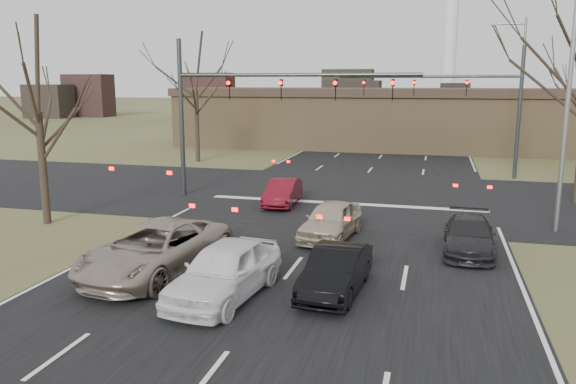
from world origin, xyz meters
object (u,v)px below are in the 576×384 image
streetlight_right_far (518,86)px  car_black_hatch (336,271)px  building (412,118)px  car_red_ahead (283,192)px  mast_arm_far (471,96)px  car_white_sedan (225,270)px  car_silver_suv (156,249)px  mast_arm_near (241,98)px  streetlight_right_near (564,90)px  car_charcoal_sedan (469,235)px  car_silver_ahead (331,220)px

streetlight_right_far → car_black_hatch: (-7.65, -25.70, -4.94)m
building → car_red_ahead: (-4.84, -25.96, -2.04)m
mast_arm_far → car_white_sedan: (-7.40, -22.87, -4.23)m
mast_arm_far → car_silver_suv: 24.23m
mast_arm_near → streetlight_right_near: (14.05, -3.00, 0.51)m
mast_arm_far → streetlight_right_near: bearing=-78.5°
streetlight_right_far → car_charcoal_sedan: 21.67m
building → car_charcoal_sedan: 31.99m
car_charcoal_sedan → building: bearing=98.0°
building → car_red_ahead: bearing=-100.6°
mast_arm_near → car_silver_ahead: size_ratio=2.92×
car_white_sedan → car_silver_suv: bearing=161.6°
mast_arm_near → car_white_sedan: mast_arm_near is taller
building → car_silver_ahead: 31.30m
car_white_sedan → car_silver_ahead: car_white_sedan is taller
car_black_hatch → car_red_ahead: car_black_hatch is taller
building → car_silver_ahead: building is taller
mast_arm_near → car_silver_ahead: bearing=-47.3°
mast_arm_far → car_black_hatch: 22.59m
mast_arm_near → streetlight_right_far: streetlight_right_far is taller
car_silver_suv → car_black_hatch: bearing=6.7°
streetlight_right_near → streetlight_right_far: same height
building → mast_arm_near: bearing=-106.1°
streetlight_right_near → car_black_hatch: bearing=-129.4°
streetlight_right_far → car_white_sedan: streetlight_right_far is taller
car_charcoal_sedan → car_silver_ahead: 5.02m
mast_arm_near → car_red_ahead: size_ratio=3.22×
streetlight_right_near → car_charcoal_sedan: (-3.33, -3.74, -4.98)m
car_red_ahead → car_white_sedan: bearing=-85.6°
building → car_white_sedan: 38.05m
mast_arm_near → car_black_hatch: size_ratio=3.09×
car_silver_ahead → car_black_hatch: bearing=-71.0°
mast_arm_far → car_black_hatch: bearing=-101.7°
streetlight_right_far → car_red_ahead: streetlight_right_far is taller
mast_arm_far → streetlight_right_far: streetlight_right_far is taller
car_white_sedan → car_charcoal_sedan: car_white_sedan is taller
mast_arm_near → mast_arm_far: (11.41, 10.00, -0.06)m
mast_arm_far → car_black_hatch: (-4.51, -21.70, -4.37)m
car_silver_ahead → mast_arm_far: bearing=77.6°
car_white_sedan → car_silver_ahead: size_ratio=1.11×
streetlight_right_near → car_white_sedan: bearing=-135.5°
building → car_silver_suv: (-6.00, -36.58, -1.87)m
streetlight_right_near → car_silver_ahead: streetlight_right_near is taller
car_black_hatch → car_silver_ahead: (-1.17, 5.50, 0.06)m
streetlight_right_near → car_white_sedan: size_ratio=2.17×
car_red_ahead → streetlight_right_far: bearing=47.5°
mast_arm_near → mast_arm_far: 15.17m
car_silver_suv → car_white_sedan: size_ratio=1.25×
streetlight_right_far → car_charcoal_sedan: (-3.83, -20.74, -4.98)m
streetlight_right_near → car_charcoal_sedan: size_ratio=2.39×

